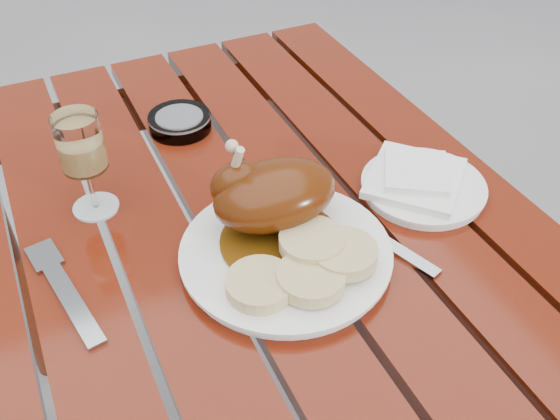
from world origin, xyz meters
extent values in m
cube|color=maroon|center=(0.00, 0.00, 0.38)|extent=(0.80, 1.20, 0.75)
cylinder|color=white|center=(0.03, -0.03, 0.76)|extent=(0.31, 0.31, 0.02)
cylinder|color=#543009|center=(0.03, -0.01, 0.77)|extent=(0.16, 0.16, 0.00)
ellipsoid|color=#591F06|center=(0.04, 0.03, 0.81)|extent=(0.17, 0.11, 0.08)
ellipsoid|color=#591F06|center=(0.00, 0.05, 0.83)|extent=(0.08, 0.05, 0.07)
cylinder|color=#C6B28C|center=(-0.01, 0.06, 0.85)|extent=(0.02, 0.04, 0.09)
cylinder|color=#DDC387|center=(-0.03, -0.08, 0.78)|extent=(0.08, 0.08, 0.02)
cylinder|color=#DDC387|center=(0.03, -0.10, 0.78)|extent=(0.08, 0.08, 0.02)
cylinder|color=#DDC387|center=(0.08, -0.08, 0.79)|extent=(0.08, 0.08, 0.02)
cylinder|color=#DDC387|center=(0.05, -0.05, 0.79)|extent=(0.08, 0.08, 0.02)
cylinder|color=tan|center=(-0.17, 0.18, 0.83)|extent=(0.09, 0.09, 0.15)
cylinder|color=white|center=(0.27, 0.01, 0.76)|extent=(0.22, 0.22, 0.01)
cube|color=white|center=(0.26, 0.02, 0.77)|extent=(0.19, 0.19, 0.01)
cylinder|color=#B2B7BC|center=(0.00, 0.32, 0.76)|extent=(0.11, 0.11, 0.03)
cube|color=gray|center=(-0.24, 0.02, 0.75)|extent=(0.06, 0.19, 0.01)
cube|color=gray|center=(0.16, -0.05, 0.75)|extent=(0.08, 0.19, 0.01)
camera|label=1|loc=(-0.22, -0.55, 1.33)|focal=40.00mm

